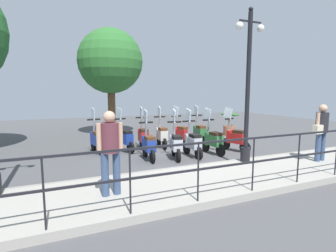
{
  "coord_description": "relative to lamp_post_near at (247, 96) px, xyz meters",
  "views": [
    {
      "loc": [
        -8.07,
        4.12,
        2.08
      ],
      "look_at": [
        0.2,
        0.5,
        0.9
      ],
      "focal_mm": 28.0,
      "sensor_mm": 36.0,
      "label": 1
    }
  ],
  "objects": [
    {
      "name": "potted_palm",
      "position": [
        4.6,
        -2.89,
        -1.53
      ],
      "size": [
        1.06,
        0.66,
        1.05
      ],
      "color": "#9E5B3D",
      "rests_on": "ground_plane"
    },
    {
      "name": "scooter_far_1",
      "position": [
        3.32,
        0.36,
        -1.49
      ],
      "size": [
        1.22,
        0.49,
        1.54
      ],
      "rotation": [
        0.0,
        0.0,
        0.21
      ],
      "color": "black",
      "rests_on": "ground_plane"
    },
    {
      "name": "tree_distant",
      "position": [
        7.1,
        2.24,
        1.53
      ],
      "size": [
        3.06,
        3.06,
        5.06
      ],
      "color": "brown",
      "rests_on": "ground_plane"
    },
    {
      "name": "lamp_post_near",
      "position": [
        0.0,
        0.0,
        0.0
      ],
      "size": [
        0.26,
        0.9,
        4.13
      ],
      "color": "black",
      "rests_on": "promenade_walkway"
    },
    {
      "name": "scooter_far_0",
      "position": [
        3.31,
        -0.47,
        -1.49
      ],
      "size": [
        1.23,
        0.44,
        1.54
      ],
      "rotation": [
        0.0,
        0.0,
        -0.09
      ],
      "color": "black",
      "rests_on": "ground_plane"
    },
    {
      "name": "ground_plane",
      "position": [
        2.4,
        0.72,
        -1.97
      ],
      "size": [
        28.0,
        28.0,
        0.0
      ],
      "primitive_type": "plane",
      "color": "#4C4C4F"
    },
    {
      "name": "fence_railing",
      "position": [
        -1.8,
        0.72,
        -1.08
      ],
      "size": [
        0.04,
        16.03,
        1.07
      ],
      "color": "black",
      "rests_on": "promenade_walkway"
    },
    {
      "name": "scooter_near_2",
      "position": [
        1.56,
        0.81,
        -1.49
      ],
      "size": [
        1.23,
        0.44,
        1.54
      ],
      "rotation": [
        0.0,
        0.0,
        -0.02
      ],
      "color": "black",
      "rests_on": "ground_plane"
    },
    {
      "name": "scooter_near_1",
      "position": [
        1.63,
        -0.01,
        -1.49
      ],
      "size": [
        1.23,
        0.44,
        1.54
      ],
      "rotation": [
        0.0,
        0.0,
        0.07
      ],
      "color": "black",
      "rests_on": "ground_plane"
    },
    {
      "name": "promenade_walkway",
      "position": [
        -0.75,
        0.72,
        -1.9
      ],
      "size": [
        2.2,
        20.0,
        0.15
      ],
      "color": "#A39E93",
      "rests_on": "ground_plane"
    },
    {
      "name": "pedestrian_distant",
      "position": [
        -0.9,
        3.92,
        -0.89
      ],
      "size": [
        0.34,
        0.49,
        1.59
      ],
      "rotation": [
        0.0,
        0.0,
        3.2
      ],
      "color": "#384C70",
      "rests_on": "promenade_walkway"
    },
    {
      "name": "scooter_far_4",
      "position": [
        3.17,
        2.63,
        -1.49
      ],
      "size": [
        1.2,
        0.54,
        1.54
      ],
      "rotation": [
        0.0,
        0.0,
        0.29
      ],
      "color": "black",
      "rests_on": "ground_plane"
    },
    {
      "name": "scooter_far_5",
      "position": [
        3.34,
        3.54,
        -1.49
      ],
      "size": [
        1.23,
        0.46,
        1.54
      ],
      "rotation": [
        0.0,
        0.0,
        0.15
      ],
      "color": "black",
      "rests_on": "ground_plane"
    },
    {
      "name": "pedestrian_with_bag",
      "position": [
        -0.8,
        -1.94,
        -0.89
      ],
      "size": [
        0.35,
        0.64,
        1.59
      ],
      "rotation": [
        0.0,
        0.0,
        0.11
      ],
      "color": "#384C70",
      "rests_on": "promenade_walkway"
    },
    {
      "name": "scooter_near_0",
      "position": [
        1.67,
        -0.96,
        -1.49
      ],
      "size": [
        1.2,
        0.55,
        1.54
      ],
      "rotation": [
        0.0,
        0.0,
        0.31
      ],
      "color": "black",
      "rests_on": "ground_plane"
    },
    {
      "name": "scooter_near_4",
      "position": [
        1.77,
        2.23,
        -1.49
      ],
      "size": [
        1.23,
        0.44,
        1.54
      ],
      "rotation": [
        0.0,
        0.0,
        -0.07
      ],
      "color": "black",
      "rests_on": "ground_plane"
    },
    {
      "name": "scooter_far_3",
      "position": [
        3.32,
        1.89,
        -1.49
      ],
      "size": [
        1.23,
        0.45,
        1.54
      ],
      "rotation": [
        0.0,
        0.0,
        -0.13
      ],
      "color": "black",
      "rests_on": "ground_plane"
    },
    {
      "name": "scooter_far_2",
      "position": [
        3.35,
        1.15,
        -1.49
      ],
      "size": [
        1.23,
        0.44,
        1.54
      ],
      "rotation": [
        0.0,
        0.0,
        -0.12
      ],
      "color": "black",
      "rests_on": "ground_plane"
    },
    {
      "name": "scooter_near_3",
      "position": [
        1.56,
        1.4,
        -1.49
      ],
      "size": [
        1.21,
        0.52,
        1.54
      ],
      "rotation": [
        0.0,
        0.0,
        -0.26
      ],
      "color": "black",
      "rests_on": "ground_plane"
    }
  ]
}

